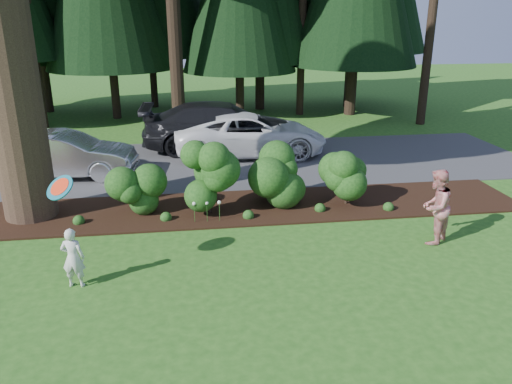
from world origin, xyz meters
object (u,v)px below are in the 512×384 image
car_white_suv (251,134)px  car_silver_wagon (65,155)px  adult (436,207)px  child (73,258)px  frisbee (60,187)px  car_dark_suv (223,126)px

car_white_suv → car_silver_wagon: bearing=108.1°
adult → child: bearing=-35.7°
car_silver_wagon → adult: 10.78m
child → frisbee: 1.35m
car_silver_wagon → frisbee: 7.05m
child → adult: size_ratio=0.70×
adult → frisbee: bearing=-36.2°
child → adult: bearing=-164.9°
car_silver_wagon → car_white_suv: bearing=-68.2°
car_white_suv → adult: (3.04, -7.69, 0.07)m
car_dark_suv → child: car_dark_suv is taller
child → adult: 7.49m
adult → frisbee: size_ratio=2.82×
car_silver_wagon → frisbee: bearing=-162.1°
frisbee → adult: bearing=6.2°
car_white_suv → frisbee: bearing=154.2°
car_silver_wagon → car_dark_suv: size_ratio=0.71×
car_dark_suv → child: size_ratio=5.08×
car_silver_wagon → car_white_suv: size_ratio=0.79×
frisbee → car_dark_suv: bearing=69.2°
car_silver_wagon → car_white_suv: 6.18m
car_silver_wagon → car_dark_suv: car_dark_suv is taller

